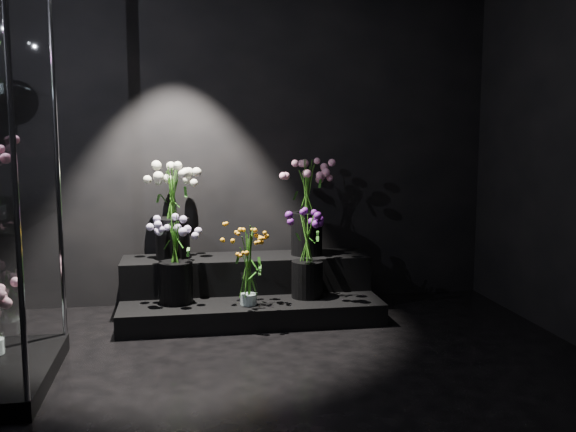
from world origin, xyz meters
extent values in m
plane|color=black|center=(0.00, 0.00, 0.00)|extent=(4.00, 4.00, 0.00)
plane|color=black|center=(0.00, 2.00, 1.40)|extent=(4.00, 0.00, 4.00)
plane|color=black|center=(0.00, -2.00, 1.40)|extent=(4.00, 0.00, 4.00)
cube|color=black|center=(-0.08, 1.51, 0.08)|extent=(1.95, 0.86, 0.16)
cube|color=black|center=(-0.08, 1.73, 0.30)|extent=(1.95, 0.43, 0.27)
cylinder|color=white|center=(-0.11, 1.26, 0.28)|extent=(0.13, 0.13, 0.23)
cylinder|color=black|center=(-0.63, 1.41, 0.32)|extent=(0.25, 0.25, 0.31)
cylinder|color=black|center=(0.36, 1.41, 0.30)|extent=(0.24, 0.24, 0.28)
cylinder|color=black|center=(-0.65, 1.73, 0.59)|extent=(0.26, 0.26, 0.32)
cylinder|color=black|center=(0.41, 1.72, 0.60)|extent=(0.25, 0.25, 0.34)
camera|label=1|loc=(-0.57, -3.28, 1.42)|focal=40.00mm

